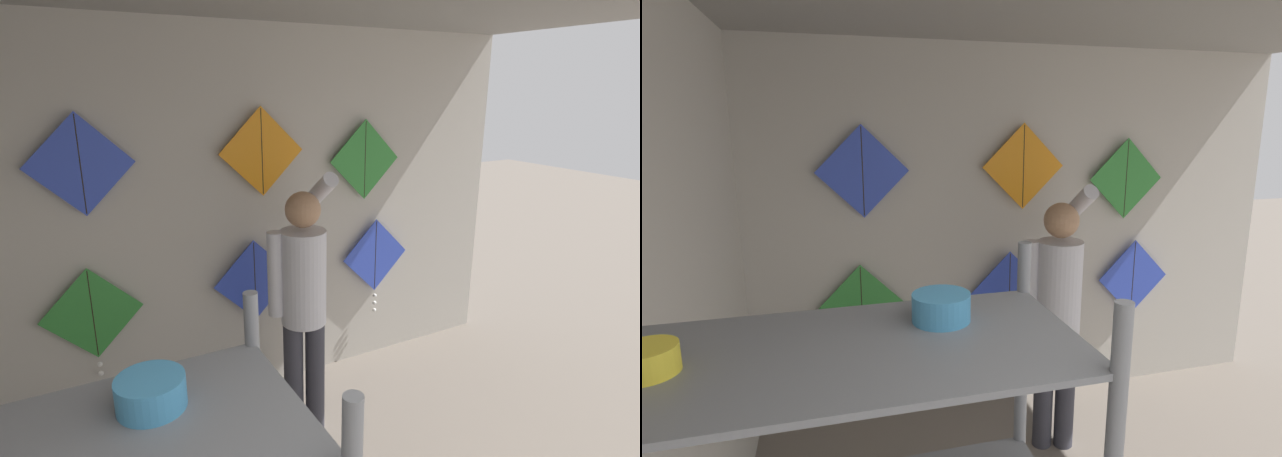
{
  "view_description": "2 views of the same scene",
  "coord_description": "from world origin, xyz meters",
  "views": [
    {
      "loc": [
        -1.24,
        0.5,
        2.38
      ],
      "look_at": [
        0.43,
        3.61,
        1.36
      ],
      "focal_mm": 28.0,
      "sensor_mm": 36.0,
      "label": 1
    },
    {
      "loc": [
        -1.35,
        0.37,
        2.25
      ],
      "look_at": [
        -0.46,
        3.61,
        1.52
      ],
      "focal_mm": 28.0,
      "sensor_mm": 36.0,
      "label": 2
    }
  ],
  "objects": [
    {
      "name": "back_panel",
      "position": [
        0.0,
        3.94,
        1.4
      ],
      "size": [
        4.63,
        0.06,
        2.8
      ],
      "primitive_type": "cube",
      "color": "#BCB7AD",
      "rests_on": "ground"
    },
    {
      "name": "shopkeeper",
      "position": [
        0.1,
        3.25,
        1.04
      ],
      "size": [
        0.46,
        0.59,
        1.85
      ],
      "rotation": [
        0.0,
        0.0,
        -0.29
      ],
      "color": "#383842",
      "rests_on": "ground"
    },
    {
      "name": "kite_0",
      "position": [
        -1.14,
        3.85,
        0.91
      ],
      "size": [
        0.64,
        0.04,
        0.78
      ],
      "color": "#338C38"
    },
    {
      "name": "kite_1",
      "position": [
        -0.01,
        3.85,
        0.94
      ],
      "size": [
        0.64,
        0.01,
        0.64
      ],
      "color": "blue"
    },
    {
      "name": "kite_2",
      "position": [
        1.1,
        3.85,
        0.93
      ],
      "size": [
        0.64,
        0.04,
        0.85
      ],
      "color": "blue"
    },
    {
      "name": "kite_3",
      "position": [
        -1.1,
        3.85,
        1.91
      ],
      "size": [
        0.64,
        0.01,
        0.64
      ],
      "color": "blue"
    },
    {
      "name": "kite_4",
      "position": [
        0.08,
        3.85,
        1.92
      ],
      "size": [
        0.64,
        0.01,
        0.64
      ],
      "color": "orange"
    },
    {
      "name": "kite_5",
      "position": [
        0.97,
        3.85,
        1.8
      ],
      "size": [
        0.64,
        0.01,
        0.64
      ],
      "color": "#338C38"
    }
  ]
}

